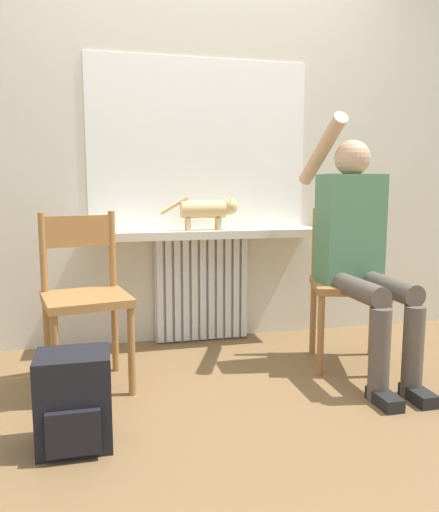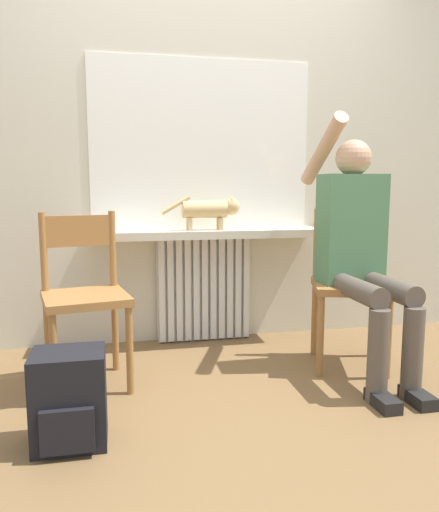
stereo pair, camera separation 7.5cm
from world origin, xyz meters
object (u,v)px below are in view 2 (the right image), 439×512
object	(u,v)px
chair_right	(349,283)
person	(360,244)
cat	(211,209)
backpack	(69,399)
chair_left	(84,294)

from	to	relation	value
chair_right	person	size ratio (longest dim) A/B	0.63
cat	backpack	xyz separation A→B (m)	(-0.79, -1.11, -0.69)
cat	chair_right	bearing A→B (deg)	-35.61
person	cat	world-z (taller)	person
chair_right	cat	xyz separation A→B (m)	(-0.70, 0.50, 0.40)
chair_left	chair_right	distance (m)	1.45
chair_left	backpack	xyz separation A→B (m)	(-0.03, -0.61, -0.29)
chair_right	backpack	xyz separation A→B (m)	(-1.49, -0.61, -0.29)
backpack	person	bearing A→B (deg)	18.42
cat	backpack	size ratio (longest dim) A/B	1.32
person	cat	xyz separation A→B (m)	(-0.69, 0.62, 0.17)
chair_left	person	bearing A→B (deg)	-16.04
person	chair_left	bearing A→B (deg)	175.10
cat	backpack	distance (m)	1.53
chair_right	backpack	world-z (taller)	chair_right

